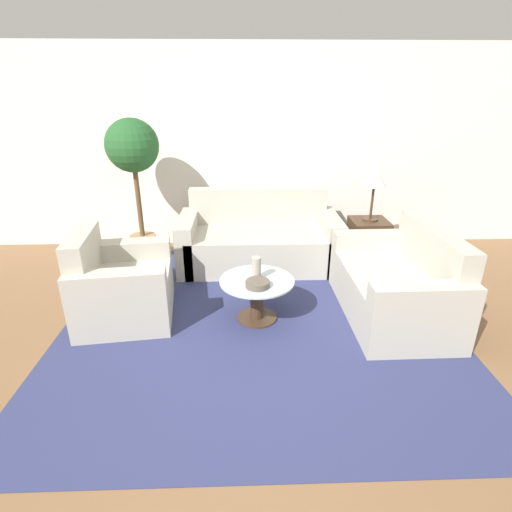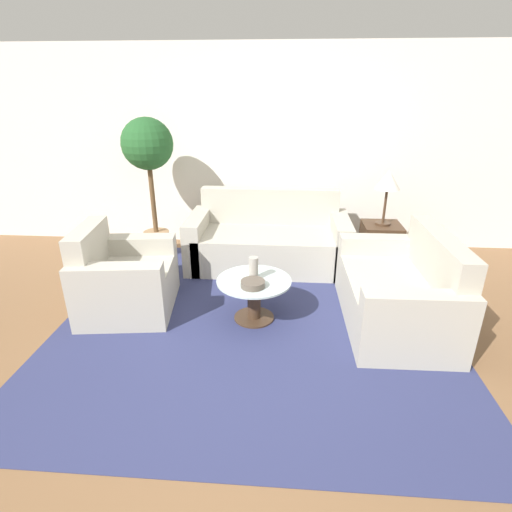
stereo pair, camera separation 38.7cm
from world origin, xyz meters
name	(u,v)px [view 2 (the right image)]	position (x,y,z in m)	size (l,w,h in m)	color
ground_plane	(241,363)	(0.00, 0.00, 0.00)	(14.00, 14.00, 0.00)	brown
wall_back	(262,150)	(0.00, 2.81, 1.30)	(10.00, 0.06, 2.60)	white
rug	(254,318)	(0.06, 0.69, 0.00)	(3.60, 3.53, 0.01)	navy
sofa_main	(268,241)	(0.13, 2.03, 0.29)	(1.94, 0.92, 0.90)	#B2AD9E
armchair	(122,281)	(-1.26, 0.80, 0.29)	(0.95, 1.05, 0.86)	#B2AD9E
loveseat	(402,294)	(1.43, 0.73, 0.29)	(0.89, 1.47, 0.88)	#B2AD9E
coffee_table	(254,294)	(0.06, 0.69, 0.27)	(0.70, 0.70, 0.41)	#422D1E
side_table	(380,247)	(1.48, 1.97, 0.28)	(0.44, 0.44, 0.57)	#422D1E
table_lamp	(388,182)	(1.48, 1.97, 1.07)	(0.28, 0.28, 0.64)	#422D1E
potted_plant	(149,158)	(-1.35, 2.18, 1.27)	(0.62, 0.62, 1.75)	#93704C
vase	(254,268)	(0.05, 0.70, 0.52)	(0.09, 0.09, 0.22)	#9E998E
bowl	(253,284)	(0.06, 0.55, 0.44)	(0.22, 0.22, 0.06)	brown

